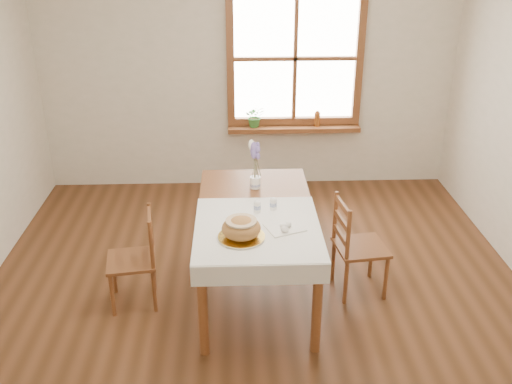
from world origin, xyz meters
TOP-DOWN VIEW (x-y plane):
  - ground at (0.00, 0.00)m, footprint 5.00×5.00m
  - room_walls at (0.00, 0.00)m, footprint 4.60×5.10m
  - window at (0.50, 2.47)m, footprint 1.46×0.08m
  - window_sill at (0.50, 2.40)m, footprint 1.46×0.20m
  - dining_table at (0.00, 0.30)m, footprint 0.90×1.60m
  - table_linen at (0.00, -0.00)m, footprint 0.91×0.99m
  - chair_left at (-0.97, 0.19)m, footprint 0.44×0.42m
  - chair_right at (0.84, 0.29)m, footprint 0.46×0.44m
  - bread_plate at (-0.12, -0.16)m, footprint 0.35×0.35m
  - bread_loaf at (-0.12, -0.16)m, footprint 0.27×0.27m
  - egg_napkin at (0.19, -0.02)m, footprint 0.32×0.29m
  - eggs at (0.19, -0.02)m, footprint 0.25×0.24m
  - salt_shaker at (0.01, 0.24)m, footprint 0.07×0.07m
  - pepper_shaker at (0.13, 0.28)m, footprint 0.07×0.07m
  - flower_vase at (0.01, 0.69)m, footprint 0.10×0.10m
  - lavender_bouquet at (0.01, 0.69)m, footprint 0.16×0.16m
  - potted_plant at (0.07, 2.40)m, footprint 0.23×0.25m
  - amber_bottle at (0.76, 2.40)m, footprint 0.07×0.07m

SIDE VIEW (x-z plane):
  - ground at x=0.00m, z-range 0.00..0.00m
  - chair_left at x=-0.97m, z-range 0.00..0.79m
  - chair_right at x=0.84m, z-range 0.00..0.83m
  - dining_table at x=0.00m, z-range 0.29..1.04m
  - window_sill at x=0.50m, z-range 0.66..0.71m
  - table_linen at x=0.00m, z-range 0.75..0.76m
  - egg_napkin at x=0.19m, z-range 0.76..0.77m
  - bread_plate at x=-0.12m, z-range 0.76..0.78m
  - eggs at x=0.19m, z-range 0.77..0.82m
  - flower_vase at x=0.01m, z-range 0.75..0.85m
  - amber_bottle at x=0.76m, z-range 0.71..0.89m
  - potted_plant at x=0.07m, z-range 0.71..0.90m
  - pepper_shaker at x=0.13m, z-range 0.76..0.86m
  - salt_shaker at x=0.01m, z-range 0.76..0.86m
  - bread_loaf at x=-0.12m, z-range 0.78..0.93m
  - lavender_bouquet at x=0.01m, z-range 0.85..1.14m
  - window at x=0.50m, z-range 0.72..2.18m
  - room_walls at x=0.00m, z-range 0.38..3.03m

